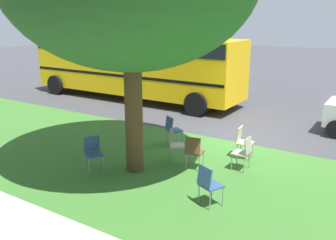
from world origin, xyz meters
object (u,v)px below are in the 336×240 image
object	(u,v)px
chair_3	(194,150)
chair_5	(244,151)
chair_4	(243,140)
school_bus	(134,62)
chair_6	(172,128)
chair_1	(93,151)
chair_2	(209,183)
chair_0	(174,143)

from	to	relation	value
chair_3	chair_5	xyz separation A→B (m)	(-1.09, -0.63, 0.00)
chair_4	school_bus	size ratio (longest dim) A/B	0.08
chair_5	chair_6	size ratio (longest dim) A/B	1.00
chair_5	chair_6	xyz separation A→B (m)	(2.55, -0.70, 0.00)
chair_1	chair_3	size ratio (longest dim) A/B	1.00
chair_4	chair_1	bearing A→B (deg)	44.66
chair_5	chair_1	bearing A→B (deg)	32.39
chair_6	school_bus	size ratio (longest dim) A/B	0.08
chair_4	chair_6	bearing A→B (deg)	2.51
chair_3	chair_4	world-z (taller)	same
chair_3	school_bus	distance (m)	8.85
chair_3	school_bus	size ratio (longest dim) A/B	0.08
chair_3	school_bus	xyz separation A→B (m)	(6.44, -5.94, 1.24)
chair_3	chair_2	bearing A→B (deg)	127.39
chair_0	chair_3	size ratio (longest dim) A/B	1.00
chair_2	chair_1	bearing A→B (deg)	-1.87
chair_3	chair_0	bearing A→B (deg)	-16.66
chair_4	chair_2	bearing A→B (deg)	97.93
chair_2	chair_3	bearing A→B (deg)	-52.61
chair_6	chair_5	bearing A→B (deg)	164.62
chair_0	chair_1	bearing A→B (deg)	48.98
chair_1	chair_5	size ratio (longest dim) A/B	1.00
chair_2	chair_4	bearing A→B (deg)	-82.07
chair_2	chair_4	size ratio (longest dim) A/B	1.00
chair_0	chair_2	world-z (taller)	same
chair_2	chair_5	distance (m)	2.14
chair_1	chair_3	distance (m)	2.54
chair_2	chair_4	distance (m)	2.97
chair_0	chair_2	size ratio (longest dim) A/B	1.00
chair_1	chair_2	bearing A→B (deg)	178.13
chair_0	chair_6	size ratio (longest dim) A/B	1.00
chair_6	chair_0	bearing A→B (deg)	124.10
chair_0	chair_2	bearing A→B (deg)	137.23
chair_2	chair_5	bearing A→B (deg)	-88.11
chair_5	chair_2	bearing A→B (deg)	91.89
chair_0	chair_1	distance (m)	2.15
chair_1	chair_2	distance (m)	3.28
chair_1	school_bus	bearing A→B (deg)	-59.51
chair_2	chair_5	size ratio (longest dim) A/B	1.00
chair_1	chair_6	bearing A→B (deg)	-103.44
school_bus	chair_3	bearing A→B (deg)	137.35
chair_0	chair_6	distance (m)	1.35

